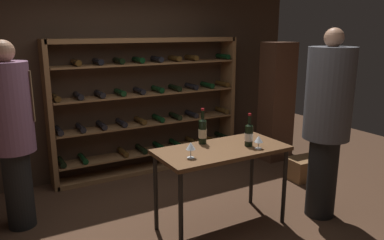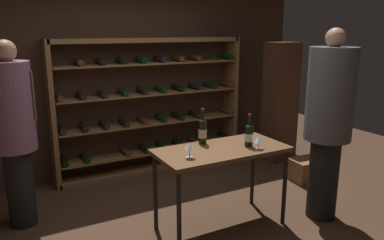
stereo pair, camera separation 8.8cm
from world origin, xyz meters
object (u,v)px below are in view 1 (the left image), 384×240
at_px(wine_glass_stemmed_center, 259,139).
at_px(wine_glass_stemmed_right, 191,146).
at_px(tasting_table, 222,156).
at_px(wine_rack, 149,107).
at_px(person_host_in_suit, 12,128).
at_px(wine_crate, 305,168).
at_px(person_bystander_dark_jacket, 327,116).
at_px(display_cabinet, 277,102).
at_px(wine_bottle_red_label, 203,131).
at_px(wine_bottle_black_capsule, 249,134).

bearing_deg(wine_glass_stemmed_center, wine_glass_stemmed_right, 172.88).
distance_m(tasting_table, wine_glass_stemmed_center, 0.40).
bearing_deg(wine_rack, wine_glass_stemmed_right, -102.57).
bearing_deg(tasting_table, person_host_in_suit, 150.33).
distance_m(wine_rack, wine_crate, 2.33).
xyz_separation_m(wine_rack, person_bystander_dark_jacket, (1.07, -2.21, 0.18)).
xyz_separation_m(wine_crate, display_cabinet, (0.20, 0.85, 0.76)).
distance_m(wine_bottle_red_label, wine_glass_stemmed_center, 0.58).
bearing_deg(wine_bottle_red_label, wine_glass_stemmed_center, -47.06).
bearing_deg(wine_glass_stemmed_center, person_bystander_dark_jacket, -10.26).
relative_size(person_host_in_suit, wine_glass_stemmed_right, 12.66).
height_order(wine_rack, wine_crate, wine_rack).
height_order(person_host_in_suit, wine_crate, person_host_in_suit).
bearing_deg(wine_crate, wine_rack, 140.88).
bearing_deg(person_bystander_dark_jacket, wine_rack, -40.31).
height_order(person_bystander_dark_jacket, wine_glass_stemmed_right, person_bystander_dark_jacket).
height_order(wine_rack, tasting_table, wine_rack).
distance_m(person_host_in_suit, display_cabinet, 3.74).
bearing_deg(wine_crate, wine_bottle_red_label, -171.85).
relative_size(wine_rack, wine_bottle_black_capsule, 8.17).
distance_m(person_host_in_suit, wine_glass_stemmed_center, 2.43).
bearing_deg(wine_crate, person_host_in_suit, 171.33).
relative_size(wine_bottle_red_label, wine_bottle_black_capsule, 1.10).
bearing_deg(wine_rack, person_host_in_suit, -155.09).
bearing_deg(wine_bottle_red_label, tasting_table, -68.65).
xyz_separation_m(wine_bottle_red_label, wine_glass_stemmed_center, (0.39, -0.42, -0.04)).
relative_size(wine_crate, wine_bottle_red_label, 1.29).
distance_m(wine_rack, wine_bottle_black_capsule, 1.96).
distance_m(tasting_table, wine_glass_stemmed_right, 0.47).
bearing_deg(person_bystander_dark_jacket, wine_glass_stemmed_center, 13.61).
relative_size(display_cabinet, wine_bottle_red_label, 4.89).
xyz_separation_m(person_bystander_dark_jacket, wine_crate, (0.63, 0.82, -0.97)).
bearing_deg(wine_rack, display_cabinet, -15.66).
relative_size(person_bystander_dark_jacket, wine_bottle_red_label, 5.43).
bearing_deg(wine_rack, wine_glass_stemmed_center, -82.34).
height_order(display_cabinet, wine_glass_stemmed_center, display_cabinet).
bearing_deg(wine_glass_stemmed_center, display_cabinet, 43.36).
distance_m(wine_rack, wine_glass_stemmed_center, 2.08).
relative_size(wine_rack, display_cabinet, 1.51).
bearing_deg(wine_rack, tasting_table, -90.75).
bearing_deg(person_bystander_dark_jacket, wine_bottle_black_capsule, 6.16).
distance_m(wine_crate, wine_glass_stemmed_center, 1.77).
bearing_deg(wine_bottle_black_capsule, wine_bottle_red_label, 140.27).
bearing_deg(wine_glass_stemmed_right, person_bystander_dark_jacket, -8.77).
relative_size(wine_bottle_red_label, wine_glass_stemmed_center, 2.81).
relative_size(tasting_table, person_host_in_suit, 0.69).
bearing_deg(wine_glass_stemmed_right, wine_bottle_black_capsule, 2.38).
bearing_deg(wine_crate, person_bystander_dark_jacket, -127.60).
bearing_deg(wine_glass_stemmed_right, display_cabinet, 31.65).
xyz_separation_m(tasting_table, wine_glass_stemmed_center, (0.30, -0.19, 0.18)).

